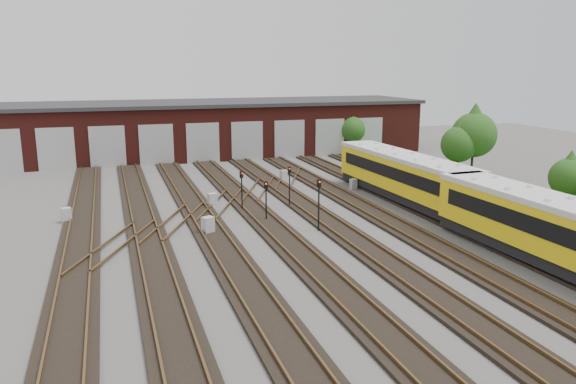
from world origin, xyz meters
name	(u,v)px	position (x,y,z in m)	size (l,w,h in m)	color
ground	(343,260)	(0.00, 0.00, 0.00)	(120.00, 120.00, 0.00)	#454340
track_network	(336,255)	(-0.17, 0.59, 0.11)	(30.40, 70.00, 0.33)	black
maintenance_shed	(211,128)	(-0.01, 39.97, 3.20)	(51.00, 12.50, 6.35)	#4E1813
grass_verge	(507,196)	(19.00, 10.00, 0.03)	(8.00, 55.00, 0.05)	#1E4B19
metro_train	(557,231)	(10.00, -4.76, 2.09)	(3.54, 48.74, 3.44)	black
signal_mast_0	(242,185)	(-2.79, 12.31, 1.91)	(0.29, 0.28, 2.97)	black
signal_mast_1	(266,196)	(-1.89, 8.90, 1.83)	(0.28, 0.26, 2.82)	black
signal_mast_2	(289,182)	(0.89, 12.23, 1.97)	(0.25, 0.24, 3.11)	black
signal_mast_3	(319,198)	(0.74, 5.69, 2.17)	(0.26, 0.25, 3.42)	black
relay_cabinet_0	(66,215)	(-15.00, 12.83, 0.52)	(0.62, 0.52, 1.04)	#B1B3B7
relay_cabinet_1	(212,200)	(-4.71, 13.94, 0.54)	(0.65, 0.54, 1.09)	#B1B3B7
relay_cabinet_2	(208,226)	(-6.26, 7.08, 0.57)	(0.69, 0.57, 1.15)	#B1B3B7
relay_cabinet_3	(353,184)	(8.13, 16.49, 0.46)	(0.55, 0.46, 0.91)	#B1B3B7
relay_cabinet_4	(284,175)	(3.48, 21.93, 0.49)	(0.59, 0.49, 0.98)	#B1B3B7
tree_0	(352,126)	(16.00, 34.41, 3.41)	(3.20, 3.20, 5.31)	#2F2415
tree_1	(459,140)	(19.76, 18.17, 3.64)	(3.42, 3.42, 5.66)	#2F2415
tree_2	(474,129)	(21.40, 18.21, 4.57)	(4.29, 4.29, 7.11)	#2F2415
tree_4	(570,173)	(19.32, 4.11, 3.02)	(2.84, 2.84, 4.70)	#2F2415
bush_0	(482,190)	(16.22, 9.67, 0.78)	(1.56, 1.56, 1.56)	#1E4B15
bush_1	(458,181)	(16.76, 13.68, 0.73)	(1.47, 1.47, 1.47)	#1E4B15
bush_2	(454,165)	(21.89, 21.76, 0.53)	(1.06, 1.06, 1.06)	#1E4B15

